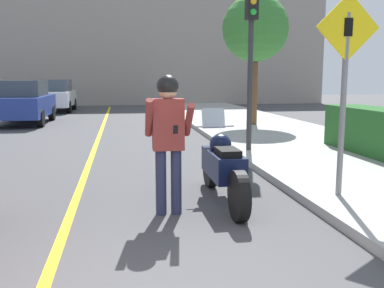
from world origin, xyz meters
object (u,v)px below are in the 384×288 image
at_px(crossing_sign, 345,76).
at_px(traffic_light, 251,37).
at_px(person_biker, 168,129).
at_px(parked_car_blue, 23,102).
at_px(motorcycle, 223,167).
at_px(parked_car_white, 55,95).
at_px(street_tree, 255,29).

relative_size(crossing_sign, traffic_light, 0.75).
bearing_deg(person_biker, traffic_light, 60.07).
relative_size(person_biker, parked_car_blue, 0.43).
xyz_separation_m(motorcycle, crossing_sign, (1.60, -0.41, 1.29)).
relative_size(motorcycle, traffic_light, 0.65).
distance_m(traffic_light, parked_car_blue, 10.55).
xyz_separation_m(motorcycle, traffic_light, (1.47, 3.53, 2.17)).
xyz_separation_m(parked_car_blue, parked_car_white, (0.27, 6.22, 0.00)).
relative_size(traffic_light, street_tree, 0.82).
distance_m(parked_car_blue, parked_car_white, 6.23).
relative_size(person_biker, traffic_light, 0.50).
relative_size(motorcycle, parked_car_blue, 0.57).
bearing_deg(parked_car_white, crossing_sign, -70.34).
xyz_separation_m(crossing_sign, street_tree, (1.62, 9.17, 1.65)).
bearing_deg(motorcycle, parked_car_blue, 114.10).
bearing_deg(street_tree, parked_car_white, 132.06).
height_order(motorcycle, parked_car_white, parked_car_white).
bearing_deg(traffic_light, person_biker, -119.93).
bearing_deg(parked_car_blue, traffic_light, -50.37).
bearing_deg(parked_car_white, motorcycle, -74.60).
bearing_deg(street_tree, motorcycle, -110.17).
height_order(traffic_light, parked_car_white, traffic_light).
bearing_deg(crossing_sign, motorcycle, 165.75).
distance_m(crossing_sign, street_tree, 9.46).
bearing_deg(crossing_sign, parked_car_blue, 119.50).
xyz_separation_m(traffic_light, parked_car_white, (-6.36, 14.23, -1.83)).
height_order(motorcycle, person_biker, person_biker).
bearing_deg(traffic_light, parked_car_blue, 129.63).
distance_m(motorcycle, person_biker, 1.14).
height_order(traffic_light, street_tree, street_tree).
distance_m(person_biker, parked_car_blue, 12.76).
relative_size(crossing_sign, street_tree, 0.62).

